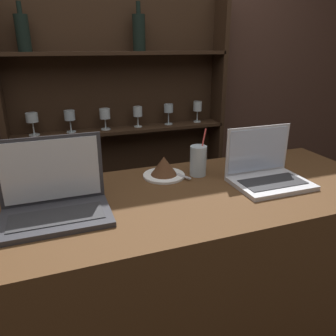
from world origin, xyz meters
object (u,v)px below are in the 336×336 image
(cake_plate, at_px, (164,168))
(water_glass, at_px, (198,161))
(laptop_near, at_px, (55,198))
(laptop_far, at_px, (266,171))

(cake_plate, relative_size, water_glass, 0.89)
(laptop_near, distance_m, cake_plate, 0.50)
(laptop_far, height_order, water_glass, laptop_far)
(laptop_far, relative_size, water_glass, 1.46)
(laptop_near, xyz_separation_m, water_glass, (0.60, 0.17, 0.01))
(laptop_far, distance_m, cake_plate, 0.43)
(laptop_far, bearing_deg, cake_plate, 151.94)
(laptop_far, bearing_deg, laptop_near, 179.76)
(laptop_near, xyz_separation_m, laptop_far, (0.83, -0.00, -0.01))
(laptop_near, bearing_deg, water_glass, 15.37)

